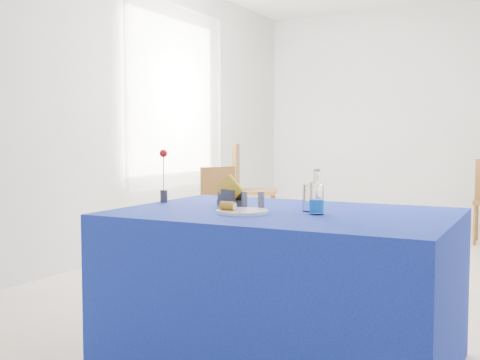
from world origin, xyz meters
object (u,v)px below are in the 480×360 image
Objects in this scene: blue_table at (284,288)px; chair_win_a at (225,207)px; plate at (243,212)px; chair_win_b at (246,184)px; water_bottle at (317,199)px.

chair_win_a is (-1.44, 2.05, 0.11)m from blue_table.
chair_win_a is at bearing 120.42° from plate.
chair_win_a is at bearing 175.70° from chair_win_b.
blue_table is 0.49m from water_bottle.
plate is 0.16× the size of blue_table.
chair_win_a is (-1.62, 2.09, -0.34)m from water_bottle.
blue_table is (0.15, 0.16, -0.39)m from plate.
blue_table is at bearing 167.75° from water_bottle.
chair_win_b reaches higher than blue_table.
water_bottle is at bearing -170.78° from chair_win_b.
blue_table is 1.52× the size of chair_win_b.
chair_win_b is (-2.02, 3.32, -0.22)m from water_bottle.
water_bottle is (0.18, -0.04, 0.45)m from blue_table.
water_bottle is 2.67m from chair_win_a.
plate is 3.84m from chair_win_b.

